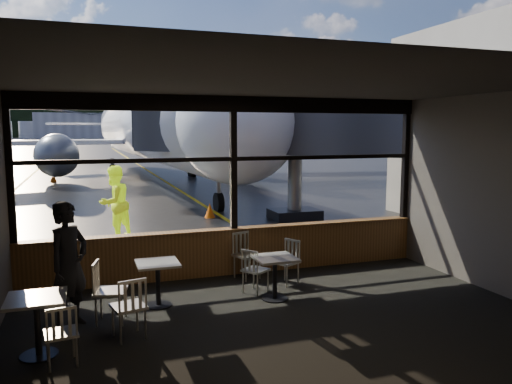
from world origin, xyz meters
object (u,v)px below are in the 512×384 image
chair_near_e (286,262)px  chair_near_n (247,256)px  passenger (69,265)px  ground_crew (114,203)px  cone_nose (210,210)px  cafe_table_mid (158,284)px  cafe_table_left (38,327)px  jet_bridge (293,142)px  chair_left_s (61,334)px  cone_wing (53,178)px  airliner (154,81)px  chair_near_w (256,270)px  chair_mid_s (129,307)px  cafe_table_near (275,278)px  chair_mid_w (111,292)px

chair_near_e → chair_near_n: size_ratio=0.93×
chair_near_e → passenger: 3.85m
ground_crew → cone_nose: ground_crew is taller
cafe_table_mid → cafe_table_left: bearing=-141.5°
ground_crew → chair_near_e: bearing=77.4°
jet_bridge → chair_left_s: size_ratio=14.23×
jet_bridge → cone_wing: size_ratio=22.75×
chair_near_n → ground_crew: size_ratio=0.46×
cafe_table_mid → airliner: bearing=82.3°
airliner → cafe_table_left: bearing=-103.7°
ground_crew → cone_wing: (-2.37, 16.29, -0.72)m
chair_near_w → chair_mid_s: size_ratio=0.91×
passenger → ground_crew: 5.97m
jet_bridge → chair_near_w: (-3.58, -6.76, -2.06)m
airliner → ground_crew: size_ratio=19.18×
chair_near_w → chair_left_s: 3.61m
chair_left_s → cone_nose: bearing=58.8°
airliner → cone_wing: (-5.64, 0.21, -5.44)m
cone_nose → cone_wing: 14.96m
chair_near_e → chair_near_n: (-0.57, 0.58, 0.03)m
cafe_table_near → cone_wing: 22.54m
cafe_table_left → chair_near_w: chair_near_w is taller
jet_bridge → ground_crew: (-5.65, -1.42, -1.50)m
cafe_table_left → chair_near_n: chair_near_n is taller
cafe_table_mid → cone_nose: bearing=70.5°
chair_mid_s → passenger: 1.14m
cafe_table_near → chair_near_n: bearing=93.2°
cafe_table_near → ground_crew: (-2.27, 5.77, 0.60)m
cafe_table_near → chair_near_e: bearing=55.2°
cone_wing → cafe_table_mid: bearing=-82.8°
passenger → cone_nose: size_ratio=3.84×
chair_near_n → chair_mid_w: bearing=7.7°
airliner → chair_near_w: size_ratio=45.85×
airliner → cafe_table_left: airliner is taller
chair_left_s → chair_near_e: bearing=21.3°
chair_near_w → chair_left_s: (-3.12, -1.82, -0.01)m
cone_wing → cafe_table_near: bearing=-78.1°
cafe_table_near → cone_wing: (-4.64, 22.06, -0.12)m
cafe_table_mid → chair_mid_s: bearing=-115.9°
cafe_table_left → passenger: passenger is taller
chair_left_s → passenger: 1.36m
cafe_table_near → chair_left_s: bearing=-157.4°
chair_near_e → cone_wing: size_ratio=1.69×
chair_mid_s → passenger: size_ratio=0.48×
cafe_table_mid → chair_left_s: size_ratio=0.93×
cafe_table_near → cone_nose: size_ratio=1.54×
airliner → chair_left_s: airliner is taller
cafe_table_near → chair_mid_w: bearing=-176.6°
passenger → cone_nose: passenger is taller
chair_near_n → cone_wing: (-4.56, 20.77, -0.20)m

